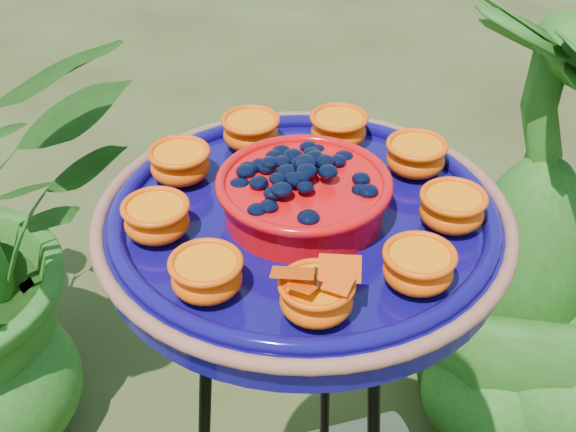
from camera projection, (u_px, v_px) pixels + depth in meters
The scene contains 2 objects.
feeder_dish at pixel (304, 217), 0.99m from camera, with size 0.66×0.66×0.12m.
shrub_back_right at pixel (534, 221), 1.80m from camera, with size 0.60×0.60×1.08m, color #224913.
Camera 1 is at (-0.05, -0.81, 1.60)m, focal length 50.00 mm.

